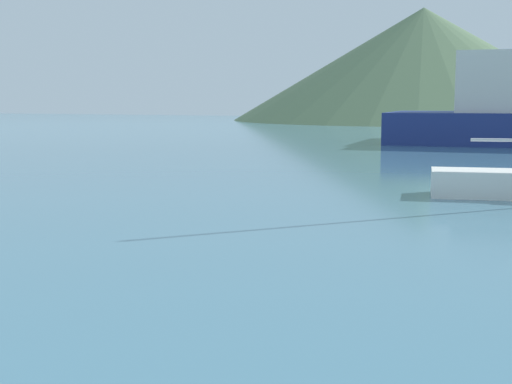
# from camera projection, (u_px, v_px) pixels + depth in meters

# --- Properties ---
(hill_west) EXTENTS (53.30, 53.30, 15.69)m
(hill_west) POSITION_uv_depth(u_px,v_px,m) (422.00, 64.00, 100.28)
(hill_west) COLOR #4C6647
(hill_west) RESTS_ON ground_plane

